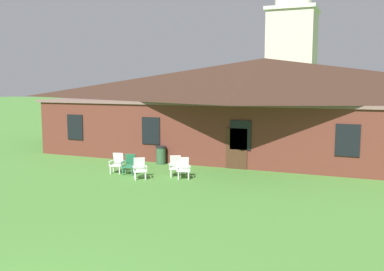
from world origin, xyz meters
name	(u,v)px	position (x,y,z in m)	size (l,w,h in m)	color
brick_building	(263,106)	(0.00, 20.63, 2.99)	(26.56, 10.40, 5.87)	brown
dome_tower	(292,48)	(-1.77, 41.59, 8.14)	(5.18, 5.18, 17.92)	beige
lawn_chair_by_porch	(117,163)	(-5.37, 12.53, 0.50)	(0.73, 0.77, 0.96)	silver
lawn_chair_near_door	(129,164)	(-4.65, 12.48, 0.50)	(0.73, 0.77, 0.96)	#28704C
lawn_chair_left_end	(140,168)	(-3.70, 11.78, 0.50)	(0.85, 0.87, 0.96)	white
lawn_chair_middle	(176,165)	(-2.41, 12.95, 0.50)	(0.81, 0.85, 0.96)	silver
lawn_chair_right_end	(183,168)	(-1.87, 12.62, 0.50)	(0.80, 0.84, 0.96)	white
trash_bin	(161,155)	(-4.37, 15.33, 0.50)	(0.56, 0.56, 0.98)	#335638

